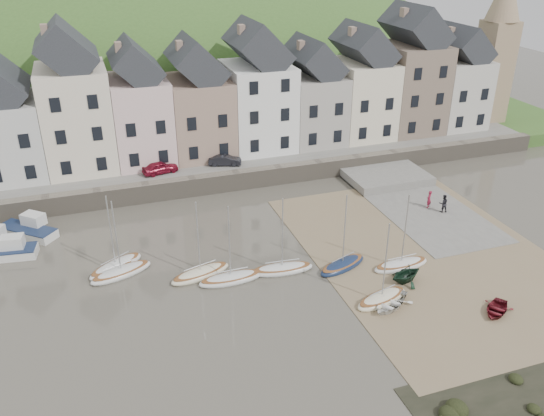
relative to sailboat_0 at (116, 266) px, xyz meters
name	(u,v)px	position (x,y,z in m)	size (l,w,h in m)	color
ground	(298,279)	(12.54, -5.73, -0.26)	(160.00, 160.00, 0.00)	#4E493D
quay_land	(203,135)	(12.54, 26.27, 0.49)	(90.00, 30.00, 1.50)	#395B24
quay_street	(227,162)	(12.54, 14.77, 1.29)	(70.00, 7.00, 0.10)	slate
seawall	(236,180)	(12.54, 11.27, 0.64)	(70.00, 1.20, 1.80)	slate
beach	(428,254)	(23.54, -5.73, -0.23)	(18.00, 26.00, 0.06)	#7E694C
slipway	(417,204)	(27.54, 2.27, -0.20)	(8.00, 18.00, 0.12)	slate
hillside	(146,190)	(7.54, 54.26, -18.25)	(134.40, 84.00, 84.00)	#395B24
townhouse_terrace	(232,97)	(14.30, 18.27, 7.06)	(61.05, 8.00, 13.93)	white
church_spire	(498,42)	(47.09, 18.27, 10.79)	(4.00, 4.00, 18.00)	#997F60
sailboat_0	(116,266)	(0.00, 0.00, 0.00)	(4.72, 3.76, 6.32)	silver
sailboat_1	(121,272)	(0.30, -1.01, 0.00)	(5.00, 3.03, 6.32)	silver
sailboat_2	(200,273)	(5.82, -3.06, 0.00)	(4.97, 2.76, 6.32)	beige
sailboat_3	(231,278)	(7.77, -4.43, 0.00)	(4.83, 1.59, 6.32)	silver
sailboat_4	(282,269)	(11.73, -4.44, 0.00)	(4.86, 1.91, 6.32)	silver
sailboat_5	(342,265)	(16.23, -5.40, 0.00)	(4.64, 2.96, 6.32)	#152443
sailboat_6	(401,265)	(20.45, -6.80, 0.00)	(4.66, 1.73, 6.32)	silver
sailboat_7	(382,298)	(16.94, -10.19, 0.00)	(4.51, 2.59, 6.32)	beige
motorboat_1	(6,251)	(-7.90, 4.50, 0.32)	(5.03, 2.38, 1.70)	silver
motorboat_2	(29,229)	(-6.39, 7.80, 0.32)	(5.00, 4.66, 1.70)	silver
rowboat_white	(390,302)	(17.14, -10.89, 0.15)	(2.42, 3.39, 0.70)	white
rowboat_green	(406,274)	(19.72, -8.65, 0.49)	(2.26, 2.62, 1.38)	black
rowboat_red	(496,309)	(23.49, -13.85, 0.07)	(1.89, 2.65, 0.55)	maroon
person_red	(429,199)	(28.02, 1.23, 0.69)	(0.61, 0.40, 1.67)	maroon
person_dark	(443,203)	(28.75, 0.05, 0.69)	(0.81, 0.63, 1.67)	black
car_left	(160,167)	(5.62, 13.77, 1.93)	(1.40, 3.47, 1.18)	maroon
car_right	(225,160)	(12.13, 13.77, 1.88)	(1.15, 3.29, 1.08)	black
shore_rocks	(509,403)	(18.86, -20.74, -0.15)	(14.00, 6.00, 0.77)	black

